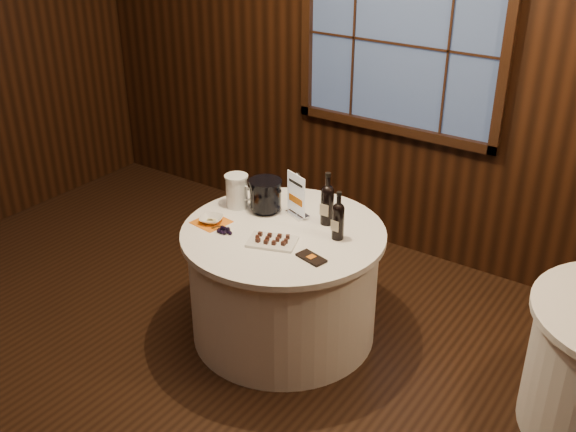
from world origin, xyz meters
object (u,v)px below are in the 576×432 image
Objects in this scene: sign_stand at (297,201)px; glass_pitcher at (237,191)px; chocolate_box at (311,258)px; grape_bunch at (224,230)px; cracker_bowl at (211,219)px; main_table at (284,282)px; chocolate_plate at (272,241)px; port_bottle_left at (327,202)px; ice_bucket at (266,195)px; port_bottle_right at (338,219)px.

glass_pitcher is at bearing -143.67° from sign_stand.
chocolate_box is 1.09× the size of grape_bunch.
sign_stand reaches higher than glass_pitcher.
cracker_bowl is at bearing 159.20° from grape_bunch.
main_table is 7.83× the size of grape_bunch.
main_table is 8.90× the size of cracker_bowl.
sign_stand is at bearing 101.29° from main_table.
glass_pitcher is (-0.17, 0.34, 0.09)m from grape_bunch.
chocolate_box is (0.29, -0.02, -0.01)m from chocolate_plate.
port_bottle_left is 0.44m from chocolate_plate.
grape_bunch is 0.39m from glass_pitcher.
ice_bucket is at bearing 13.92° from glass_pitcher.
cracker_bowl is (-0.61, -0.41, -0.13)m from port_bottle_left.
port_bottle_right reaches higher than sign_stand.
port_bottle_left is 0.48m from chocolate_box.
cracker_bowl reaches higher than main_table.
chocolate_plate is (0.29, -0.32, -0.10)m from ice_bucket.
main_table is 0.62m from cracker_bowl.
port_bottle_left reaches higher than sign_stand.
chocolate_plate is at bearing -48.34° from ice_bucket.
sign_stand reaches higher than chocolate_plate.
chocolate_box is (0.16, -0.42, -0.14)m from port_bottle_left.
ice_bucket is 0.44m from chocolate_plate.
ice_bucket reaches higher than grape_bunch.
main_table is at bearing -13.44° from glass_pitcher.
port_bottle_right is 1.38× the size of glass_pitcher.
cracker_bowl is at bearing -167.43° from chocolate_box.
main_table is at bearing -130.49° from port_bottle_left.
main_table is at bearing -161.18° from port_bottle_right.
chocolate_box is (0.58, -0.34, -0.11)m from ice_bucket.
sign_stand is at bearing 101.88° from chocolate_plate.
glass_pitcher is (-0.20, -0.05, -0.00)m from ice_bucket.
port_bottle_right is 0.58m from ice_bucket.
sign_stand is at bearing 44.56° from cracker_bowl.
sign_stand is 0.56m from chocolate_box.
sign_stand is (-0.04, 0.21, 0.49)m from main_table.
chocolate_box is at bearing -30.67° from ice_bucket.
grape_bunch reaches higher than chocolate_box.
ice_bucket is (-0.21, -0.06, 0.01)m from sign_stand.
ice_bucket is 1.34× the size of grape_bunch.
main_table is 0.55m from chocolate_box.
port_bottle_left is 0.66m from grape_bunch.
glass_pitcher reaches higher than ice_bucket.
port_bottle_right is 0.93× the size of chocolate_plate.
port_bottle_right reaches higher than glass_pitcher.
port_bottle_right is 1.89× the size of grape_bunch.
sign_stand is 0.91× the size of chocolate_plate.
main_table is 0.62m from port_bottle_right.
chocolate_box reaches higher than main_table.
glass_pitcher is at bearing 173.16° from chocolate_box.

